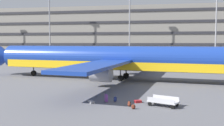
{
  "coord_description": "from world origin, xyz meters",
  "views": [
    {
      "loc": [
        8.87,
        -40.42,
        5.65
      ],
      "look_at": [
        2.8,
        -7.83,
        3.0
      ],
      "focal_mm": 41.72,
      "sensor_mm": 36.0,
      "label": 1
    }
  ],
  "objects_px": {
    "airliner": "(117,59)",
    "suitcase_navy": "(106,98)",
    "suitcase_orange": "(138,101)",
    "baggage_cart": "(163,101)",
    "suitcase_laid_flat": "(91,102)",
    "backpack_large": "(115,99)",
    "backpack_black": "(129,104)",
    "backpack_teal": "(133,107)"
  },
  "relations": [
    {
      "from": "backpack_black",
      "to": "suitcase_navy",
      "type": "bearing_deg",
      "value": 151.25
    },
    {
      "from": "backpack_black",
      "to": "baggage_cart",
      "type": "bearing_deg",
      "value": 13.54
    },
    {
      "from": "suitcase_laid_flat",
      "to": "suitcase_orange",
      "type": "bearing_deg",
      "value": 13.59
    },
    {
      "from": "backpack_teal",
      "to": "baggage_cart",
      "type": "distance_m",
      "value": 2.92
    },
    {
      "from": "backpack_large",
      "to": "baggage_cart",
      "type": "xyz_separation_m",
      "value": [
        4.46,
        -0.88,
        0.18
      ]
    },
    {
      "from": "suitcase_orange",
      "to": "suitcase_navy",
      "type": "distance_m",
      "value": 3.0
    },
    {
      "from": "airliner",
      "to": "backpack_large",
      "type": "bearing_deg",
      "value": -80.89
    },
    {
      "from": "baggage_cart",
      "to": "backpack_black",
      "type": "bearing_deg",
      "value": -166.46
    },
    {
      "from": "airliner",
      "to": "suitcase_navy",
      "type": "distance_m",
      "value": 15.16
    },
    {
      "from": "suitcase_laid_flat",
      "to": "baggage_cart",
      "type": "distance_m",
      "value": 6.56
    },
    {
      "from": "backpack_black",
      "to": "backpack_large",
      "type": "height_order",
      "value": "backpack_large"
    },
    {
      "from": "suitcase_orange",
      "to": "backpack_large",
      "type": "bearing_deg",
      "value": -179.09
    },
    {
      "from": "airliner",
      "to": "suitcase_orange",
      "type": "height_order",
      "value": "airliner"
    },
    {
      "from": "airliner",
      "to": "suitcase_orange",
      "type": "xyz_separation_m",
      "value": [
        4.48,
        -14.5,
        -2.95
      ]
    },
    {
      "from": "suitcase_orange",
      "to": "backpack_black",
      "type": "height_order",
      "value": "backpack_black"
    },
    {
      "from": "suitcase_orange",
      "to": "airliner",
      "type": "bearing_deg",
      "value": 107.16
    },
    {
      "from": "baggage_cart",
      "to": "suitcase_laid_flat",
      "type": "bearing_deg",
      "value": -179.05
    },
    {
      "from": "backpack_black",
      "to": "baggage_cart",
      "type": "relative_size",
      "value": 0.16
    },
    {
      "from": "backpack_teal",
      "to": "baggage_cart",
      "type": "bearing_deg",
      "value": 31.11
    },
    {
      "from": "suitcase_orange",
      "to": "suitcase_laid_flat",
      "type": "bearing_deg",
      "value": -166.41
    },
    {
      "from": "airliner",
      "to": "suitcase_orange",
      "type": "relative_size",
      "value": 57.34
    },
    {
      "from": "suitcase_navy",
      "to": "backpack_teal",
      "type": "xyz_separation_m",
      "value": [
        2.79,
        -2.07,
        -0.2
      ]
    },
    {
      "from": "airliner",
      "to": "suitcase_navy",
      "type": "height_order",
      "value": "airliner"
    },
    {
      "from": "backpack_large",
      "to": "baggage_cart",
      "type": "height_order",
      "value": "baggage_cart"
    },
    {
      "from": "airliner",
      "to": "baggage_cart",
      "type": "bearing_deg",
      "value": -66.25
    },
    {
      "from": "airliner",
      "to": "suitcase_laid_flat",
      "type": "relative_size",
      "value": 50.36
    },
    {
      "from": "suitcase_orange",
      "to": "backpack_teal",
      "type": "distance_m",
      "value": 2.43
    },
    {
      "from": "airliner",
      "to": "suitcase_navy",
      "type": "xyz_separation_m",
      "value": [
        1.51,
        -14.85,
        -2.67
      ]
    },
    {
      "from": "backpack_black",
      "to": "baggage_cart",
      "type": "xyz_separation_m",
      "value": [
        2.95,
        0.71,
        0.19
      ]
    },
    {
      "from": "baggage_cart",
      "to": "suitcase_orange",
      "type": "bearing_deg",
      "value": 158.34
    },
    {
      "from": "suitcase_navy",
      "to": "baggage_cart",
      "type": "distance_m",
      "value": 5.31
    },
    {
      "from": "backpack_teal",
      "to": "backpack_black",
      "type": "bearing_deg",
      "value": 119.85
    },
    {
      "from": "suitcase_navy",
      "to": "backpack_black",
      "type": "distance_m",
      "value": 2.66
    },
    {
      "from": "airliner",
      "to": "suitcase_orange",
      "type": "distance_m",
      "value": 15.46
    },
    {
      "from": "airliner",
      "to": "backpack_large",
      "type": "relative_size",
      "value": 78.13
    },
    {
      "from": "backpack_teal",
      "to": "suitcase_orange",
      "type": "bearing_deg",
      "value": 85.68
    },
    {
      "from": "suitcase_laid_flat",
      "to": "backpack_black",
      "type": "height_order",
      "value": "backpack_black"
    },
    {
      "from": "suitcase_laid_flat",
      "to": "backpack_large",
      "type": "relative_size",
      "value": 1.55
    },
    {
      "from": "backpack_teal",
      "to": "baggage_cart",
      "type": "xyz_separation_m",
      "value": [
        2.49,
        1.5,
        0.23
      ]
    },
    {
      "from": "suitcase_laid_flat",
      "to": "backpack_large",
      "type": "bearing_deg",
      "value": 25.34
    },
    {
      "from": "backpack_teal",
      "to": "suitcase_laid_flat",
      "type": "bearing_deg",
      "value": 161.02
    },
    {
      "from": "suitcase_laid_flat",
      "to": "backpack_large",
      "type": "distance_m",
      "value": 2.32
    }
  ]
}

